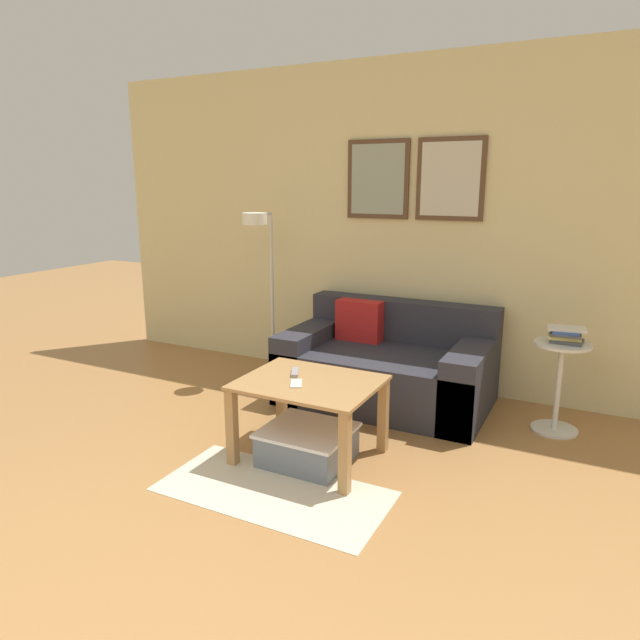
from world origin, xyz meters
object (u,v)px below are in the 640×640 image
Objects in this scene: remote_control at (295,372)px; cell_phone at (296,383)px; coffee_table at (309,397)px; side_table at (559,379)px; book_stack at (566,335)px; storage_bin at (307,445)px; couch at (387,367)px; floor_lamp at (263,269)px.

cell_phone is (0.09, -0.16, -0.01)m from remote_control.
side_table reaches higher than coffee_table.
book_stack is 1.77m from remote_control.
book_stack is at bearing 60.11° from side_table.
storage_bin is at bearing -138.25° from side_table.
side_table is 0.30m from book_stack.
storage_bin is 1.73m from side_table.
remote_control is at bearing 140.33° from storage_bin.
storage_bin is at bearing -66.11° from remote_control.
coffee_table is at bearing -139.50° from book_stack.
storage_bin is (0.01, -0.05, -0.28)m from coffee_table.
remote_control is 0.18m from cell_phone.
book_stack is 1.80m from cell_phone.
storage_bin is at bearing 3.28° from cell_phone.
cell_phone reaches higher than storage_bin.
floor_lamp is (-1.11, 0.02, 0.67)m from couch.
floor_lamp is at bearing 132.61° from coffee_table.
storage_bin is 1.76m from floor_lamp.
side_table is (1.28, 1.09, -0.02)m from coffee_table.
floor_lamp reaches higher than book_stack.
side_table is at bearing -119.89° from book_stack.
cell_phone reaches higher than coffee_table.
floor_lamp is at bearing 101.90° from cell_phone.
floor_lamp is at bearing 179.15° from couch.
cell_phone is at bearing -149.20° from storage_bin.
couch is 1.30m from floor_lamp.
couch is 1.88× the size of coffee_table.
couch is 1.07m from remote_control.
couch reaches higher than remote_control.
storage_bin is 0.37× the size of floor_lamp.
floor_lamp reaches higher than couch.
remote_control is (-0.15, 0.12, 0.39)m from storage_bin.
book_stack is at bearing 41.98° from storage_bin.
floor_lamp reaches higher than side_table.
remote_control is (0.89, -1.04, -0.44)m from floor_lamp.
remote_control reaches higher than storage_bin.
couch is at bearing 86.35° from storage_bin.
couch is 2.46× the size of side_table.
couch is at bearing 85.59° from coffee_table.
book_stack is at bearing -0.14° from floor_lamp.
coffee_table is at bearing 103.26° from storage_bin.
side_table is 1.77m from cell_phone.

